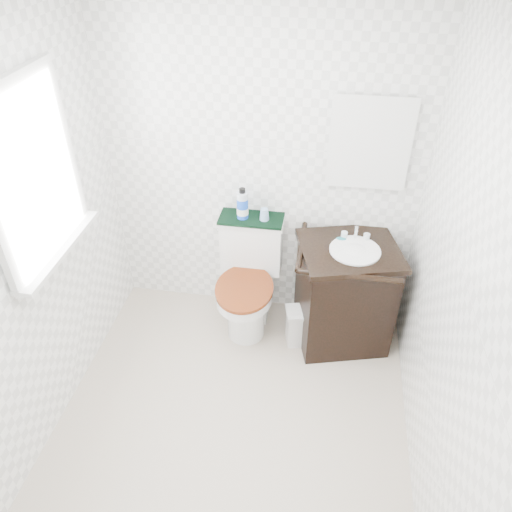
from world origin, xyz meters
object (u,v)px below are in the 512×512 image
(trash_bin, at_px, (300,326))
(vanity, at_px, (344,293))
(cup, at_px, (264,214))
(toilet, at_px, (249,283))
(mouthwash_bottle, at_px, (242,205))

(trash_bin, bearing_deg, vanity, 19.40)
(cup, bearing_deg, vanity, -16.15)
(toilet, bearing_deg, vanity, -4.96)
(trash_bin, bearing_deg, cup, 138.44)
(trash_bin, relative_size, mouthwash_bottle, 1.33)
(vanity, xyz_separation_m, trash_bin, (-0.29, -0.10, -0.27))
(mouthwash_bottle, bearing_deg, vanity, -13.11)
(toilet, xyz_separation_m, trash_bin, (0.41, -0.16, -0.22))
(vanity, distance_m, cup, 0.80)
(mouthwash_bottle, bearing_deg, cup, -0.58)
(mouthwash_bottle, bearing_deg, trash_bin, -30.86)
(toilet, bearing_deg, mouthwash_bottle, 117.52)
(trash_bin, bearing_deg, toilet, 158.14)
(mouthwash_bottle, distance_m, cup, 0.17)
(toilet, distance_m, vanity, 0.71)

